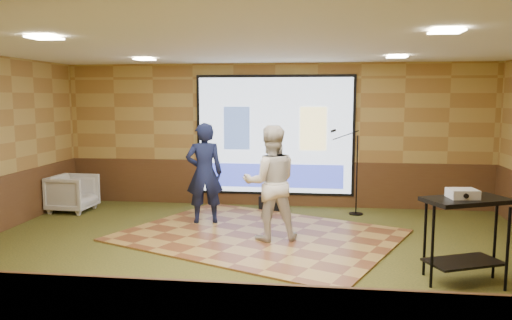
# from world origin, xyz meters

# --- Properties ---
(ground) EXTENTS (9.00, 9.00, 0.00)m
(ground) POSITION_xyz_m (0.00, 0.00, 0.00)
(ground) COLOR #2C3B1A
(ground) RESTS_ON ground
(room_shell) EXTENTS (9.04, 7.04, 3.02)m
(room_shell) POSITION_xyz_m (0.00, 0.00, 2.09)
(room_shell) COLOR #AF9149
(room_shell) RESTS_ON ground
(wainscot_back) EXTENTS (9.00, 0.04, 0.95)m
(wainscot_back) POSITION_xyz_m (0.00, 3.48, 0.47)
(wainscot_back) COLOR #52321B
(wainscot_back) RESTS_ON ground
(projector_screen) EXTENTS (3.32, 0.06, 2.52)m
(projector_screen) POSITION_xyz_m (0.00, 3.44, 1.47)
(projector_screen) COLOR black
(projector_screen) RESTS_ON room_shell
(downlight_nw) EXTENTS (0.32, 0.32, 0.02)m
(downlight_nw) POSITION_xyz_m (-2.20, 1.80, 2.97)
(downlight_nw) COLOR #FFEABF
(downlight_nw) RESTS_ON room_shell
(downlight_ne) EXTENTS (0.32, 0.32, 0.02)m
(downlight_ne) POSITION_xyz_m (2.20, 1.80, 2.97)
(downlight_ne) COLOR #FFEABF
(downlight_ne) RESTS_ON room_shell
(downlight_sw) EXTENTS (0.32, 0.32, 0.02)m
(downlight_sw) POSITION_xyz_m (-2.20, -1.50, 2.97)
(downlight_sw) COLOR #FFEABF
(downlight_sw) RESTS_ON room_shell
(downlight_se) EXTENTS (0.32, 0.32, 0.02)m
(downlight_se) POSITION_xyz_m (2.20, -1.50, 2.97)
(downlight_se) COLOR #FFEABF
(downlight_se) RESTS_ON room_shell
(dance_floor) EXTENTS (5.21, 4.69, 0.03)m
(dance_floor) POSITION_xyz_m (-0.05, 1.07, 0.02)
(dance_floor) COLOR #AB813E
(dance_floor) RESTS_ON ground
(player_left) EXTENTS (0.76, 0.60, 1.82)m
(player_left) POSITION_xyz_m (-1.12, 1.75, 0.94)
(player_left) COLOR #141B40
(player_left) RESTS_ON dance_floor
(player_right) EXTENTS (1.03, 0.89, 1.83)m
(player_right) POSITION_xyz_m (0.17, 0.83, 0.95)
(player_right) COLOR silver
(player_right) RESTS_ON dance_floor
(av_table) EXTENTS (1.02, 0.54, 1.07)m
(av_table) POSITION_xyz_m (2.72, -0.69, 0.77)
(av_table) COLOR black
(av_table) RESTS_ON ground
(projector) EXTENTS (0.37, 0.32, 0.11)m
(projector) POSITION_xyz_m (2.67, -0.69, 1.13)
(projector) COLOR silver
(projector) RESTS_ON av_table
(mic_stand) EXTENTS (0.66, 0.27, 1.69)m
(mic_stand) POSITION_xyz_m (1.61, 2.86, 0.49)
(mic_stand) COLOR black
(mic_stand) RESTS_ON ground
(banquet_chair) EXTENTS (0.86, 0.84, 0.75)m
(banquet_chair) POSITION_xyz_m (-4.00, 2.41, 0.37)
(banquet_chair) COLOR gray
(banquet_chair) RESTS_ON ground
(duffel_bag) EXTENTS (0.49, 0.38, 0.27)m
(duffel_bag) POSITION_xyz_m (-0.04, 3.10, 0.14)
(duffel_bag) COLOR black
(duffel_bag) RESTS_ON ground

